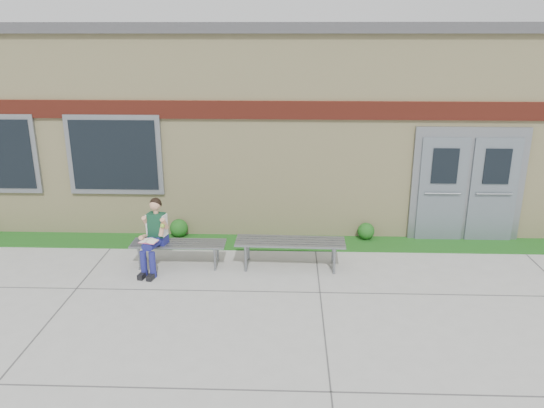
{
  "coord_description": "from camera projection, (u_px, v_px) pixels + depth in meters",
  "views": [
    {
      "loc": [
        0.49,
        -7.24,
        4.0
      ],
      "look_at": [
        0.18,
        1.7,
        1.11
      ],
      "focal_mm": 35.0,
      "sensor_mm": 36.0,
      "label": 1
    }
  ],
  "objects": [
    {
      "name": "shrub_east",
      "position": [
        366.0,
        231.0,
        10.72
      ],
      "size": [
        0.34,
        0.34,
        0.34
      ],
      "primitive_type": "sphere",
      "color": "#154C14",
      "rests_on": "grass_strip"
    },
    {
      "name": "grass_strip",
      "position": [
        265.0,
        243.0,
        10.6
      ],
      "size": [
        16.0,
        0.8,
        0.02
      ],
      "primitive_type": "cube",
      "color": "#154C14",
      "rests_on": "ground"
    },
    {
      "name": "ground",
      "position": [
        257.0,
        307.0,
        8.13
      ],
      "size": [
        80.0,
        80.0,
        0.0
      ],
      "primitive_type": "plane",
      "color": "#9E9E99",
      "rests_on": "ground"
    },
    {
      "name": "school_building",
      "position": [
        271.0,
        113.0,
        13.18
      ],
      "size": [
        16.2,
        6.22,
        4.2
      ],
      "color": "beige",
      "rests_on": "ground"
    },
    {
      "name": "shrub_mid",
      "position": [
        179.0,
        228.0,
        10.84
      ],
      "size": [
        0.37,
        0.37,
        0.37
      ],
      "primitive_type": "sphere",
      "color": "#154C14",
      "rests_on": "grass_strip"
    },
    {
      "name": "bench_right",
      "position": [
        290.0,
        247.0,
        9.42
      ],
      "size": [
        1.95,
        0.59,
        0.5
      ],
      "rotation": [
        0.0,
        0.0,
        -0.03
      ],
      "color": "slate",
      "rests_on": "ground"
    },
    {
      "name": "girl",
      "position": [
        154.0,
        234.0,
        9.22
      ],
      "size": [
        0.47,
        0.81,
        1.29
      ],
      "rotation": [
        0.0,
        0.0,
        -0.22
      ],
      "color": "navy",
      "rests_on": "ground"
    },
    {
      "name": "bench_left",
      "position": [
        179.0,
        248.0,
        9.5
      ],
      "size": [
        1.68,
        0.48,
        0.44
      ],
      "rotation": [
        0.0,
        0.0,
        0.0
      ],
      "color": "slate",
      "rests_on": "ground"
    }
  ]
}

